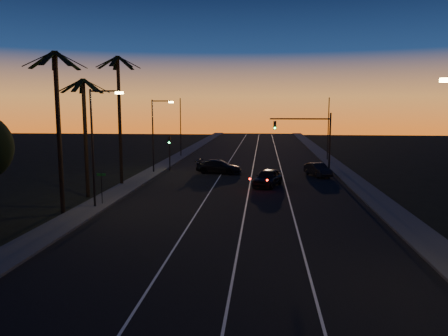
# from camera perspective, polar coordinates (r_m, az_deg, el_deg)

# --- Properties ---
(road) EXTENTS (20.00, 170.00, 0.01)m
(road) POSITION_cam_1_polar(r_m,az_deg,el_deg) (42.39, 2.67, -2.46)
(road) COLOR black
(road) RESTS_ON ground
(sidewalk_left) EXTENTS (2.40, 170.00, 0.16)m
(sidewalk_left) POSITION_cam_1_polar(r_m,az_deg,el_deg) (44.29, -11.97, -2.08)
(sidewalk_left) COLOR #3B3B39
(sidewalk_left) RESTS_ON ground
(sidewalk_right) EXTENTS (2.40, 170.00, 0.16)m
(sidewalk_right) POSITION_cam_1_polar(r_m,az_deg,el_deg) (43.36, 17.64, -2.50)
(sidewalk_right) COLOR #3B3B39
(sidewalk_right) RESTS_ON ground
(lane_stripe_left) EXTENTS (0.12, 160.00, 0.01)m
(lane_stripe_left) POSITION_cam_1_polar(r_m,az_deg,el_deg) (42.62, -1.37, -2.38)
(lane_stripe_left) COLOR silver
(lane_stripe_left) RESTS_ON road
(lane_stripe_mid) EXTENTS (0.12, 160.00, 0.01)m
(lane_stripe_mid) POSITION_cam_1_polar(r_m,az_deg,el_deg) (42.37, 3.34, -2.46)
(lane_stripe_mid) COLOR silver
(lane_stripe_mid) RESTS_ON road
(lane_stripe_right) EXTENTS (0.12, 160.00, 0.01)m
(lane_stripe_right) POSITION_cam_1_polar(r_m,az_deg,el_deg) (42.40, 8.08, -2.51)
(lane_stripe_right) COLOR silver
(lane_stripe_right) RESTS_ON road
(palm_near) EXTENTS (4.25, 4.16, 11.53)m
(palm_near) POSITION_cam_1_polar(r_m,az_deg,el_deg) (32.97, -20.86, 6.39)
(palm_near) COLOR black
(palm_near) RESTS_ON ground
(palm_mid) EXTENTS (4.25, 4.16, 10.03)m
(palm_mid) POSITION_cam_1_polar(r_m,az_deg,el_deg) (38.70, -17.71, 5.48)
(palm_mid) COLOR black
(palm_mid) RESTS_ON ground
(palm_far) EXTENTS (4.25, 4.16, 12.53)m
(palm_far) POSITION_cam_1_polar(r_m,az_deg,el_deg) (43.94, -13.52, 7.67)
(palm_far) COLOR black
(palm_far) RESTS_ON ground
(streetlight_left_near) EXTENTS (2.55, 0.26, 9.00)m
(streetlight_left_near) POSITION_cam_1_polar(r_m,az_deg,el_deg) (34.11, -16.37, 3.68)
(streetlight_left_near) COLOR black
(streetlight_left_near) RESTS_ON ground
(streetlight_left_far) EXTENTS (2.55, 0.26, 8.50)m
(streetlight_left_far) POSITION_cam_1_polar(r_m,az_deg,el_deg) (51.26, -8.95, 4.96)
(streetlight_left_far) COLOR black
(streetlight_left_far) RESTS_ON ground
(street_sign) EXTENTS (0.70, 0.06, 2.60)m
(street_sign) POSITION_cam_1_polar(r_m,az_deg,el_deg) (35.52, -15.70, -2.10)
(street_sign) COLOR black
(street_sign) RESTS_ON ground
(signal_mast) EXTENTS (7.10, 0.41, 7.00)m
(signal_mast) POSITION_cam_1_polar(r_m,az_deg,el_deg) (51.99, 11.11, 4.64)
(signal_mast) COLOR black
(signal_mast) RESTS_ON ground
(signal_post) EXTENTS (0.28, 0.37, 4.20)m
(signal_post) POSITION_cam_1_polar(r_m,az_deg,el_deg) (53.07, -7.13, 2.75)
(signal_post) COLOR black
(signal_post) RESTS_ON ground
(far_pole_left) EXTENTS (0.14, 0.14, 9.00)m
(far_pole_left) POSITION_cam_1_polar(r_m,az_deg,el_deg) (67.94, -5.69, 5.28)
(far_pole_left) COLOR black
(far_pole_left) RESTS_ON ground
(far_pole_right) EXTENTS (0.14, 0.14, 9.00)m
(far_pole_right) POSITION_cam_1_polar(r_m,az_deg,el_deg) (64.38, 13.46, 4.95)
(far_pole_right) COLOR black
(far_pole_right) RESTS_ON ground
(lead_car) EXTENTS (3.43, 5.74, 1.66)m
(lead_car) POSITION_cam_1_polar(r_m,az_deg,el_deg) (42.76, 5.74, -1.26)
(lead_car) COLOR black
(lead_car) RESTS_ON road
(right_car) EXTENTS (2.89, 4.63, 1.44)m
(right_car) POSITION_cam_1_polar(r_m,az_deg,el_deg) (49.75, 12.17, -0.22)
(right_car) COLOR black
(right_car) RESTS_ON road
(cross_car) EXTENTS (5.76, 3.43, 1.56)m
(cross_car) POSITION_cam_1_polar(r_m,az_deg,el_deg) (50.74, -0.67, 0.19)
(cross_car) COLOR black
(cross_car) RESTS_ON road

